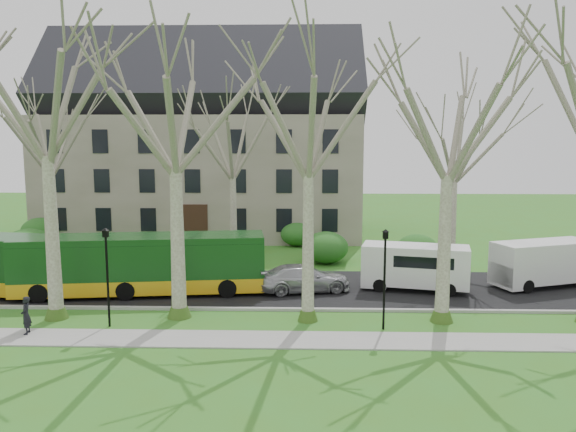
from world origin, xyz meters
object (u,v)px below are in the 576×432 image
Objects in this scene: van_a at (415,268)px; pedestrian_a at (26,315)px; sedan at (304,278)px; bus_follow at (141,264)px; van_b at (544,264)px.

pedestrian_a is at bearing -144.19° from van_a.
bus_follow is at bearing 81.16° from sedan.
sedan is 13.39m from van_b.
pedestrian_a is (-17.65, -7.47, -0.42)m from van_a.
van_a is at bearing -2.84° from bus_follow.
van_b reaches higher than pedestrian_a.
bus_follow reaches higher than van_b.
van_a is at bearing 101.48° from pedestrian_a.
sedan is 6.04m from van_a.
van_a is 0.98× the size of van_b.
van_b is (21.87, 2.16, -0.35)m from bus_follow.
sedan is 3.11× the size of pedestrian_a.
sedan is 0.89× the size of van_a.
van_a is 7.36m from van_b.
bus_follow reaches higher than pedestrian_a.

